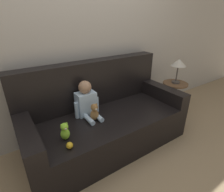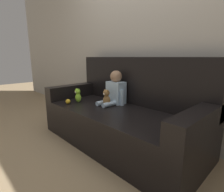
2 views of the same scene
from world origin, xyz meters
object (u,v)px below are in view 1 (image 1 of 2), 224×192
person_baby (86,101)px  side_table (177,74)px  teddy_bear_brown (94,112)px  plush_toy_side (65,131)px  couch (104,118)px  toy_ball (70,145)px

person_baby → side_table: 1.50m
teddy_bear_brown → plush_toy_side: size_ratio=1.11×
side_table → person_baby: bearing=177.0°
couch → teddy_bear_brown: bearing=-152.1°
couch → person_baby: couch is taller
side_table → couch: bearing=179.4°
couch → plush_toy_side: (-0.57, -0.24, 0.18)m
plush_toy_side → side_table: size_ratio=0.20×
person_baby → toy_ball: person_baby is taller
person_baby → plush_toy_side: 0.49m
person_baby → couch: bearing=-18.8°
toy_ball → side_table: (1.88, 0.36, 0.22)m
person_baby → side_table: (1.49, -0.08, 0.08)m
plush_toy_side → side_table: (1.87, 0.22, 0.16)m
person_baby → side_table: side_table is taller
couch → person_baby: bearing=161.2°
plush_toy_side → side_table: side_table is taller
couch → plush_toy_side: bearing=-157.2°
side_table → toy_ball: bearing=-169.1°
plush_toy_side → teddy_bear_brown: bearing=20.4°
person_baby → toy_ball: (-0.39, -0.44, -0.14)m
couch → teddy_bear_brown: size_ratio=9.52×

